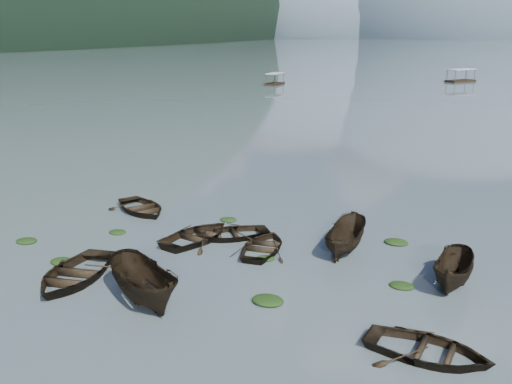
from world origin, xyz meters
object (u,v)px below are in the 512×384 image
at_px(rowboat_3, 264,250).
at_px(pontoon_centre, 460,82).
at_px(rowboat_0, 75,280).
at_px(pontoon_left, 275,85).

relative_size(rowboat_3, pontoon_centre, 0.59).
bearing_deg(rowboat_0, pontoon_centre, 76.29).
xyz_separation_m(rowboat_0, rowboat_3, (6.26, 6.61, 0.00)).
distance_m(rowboat_0, pontoon_left, 93.42).
bearing_deg(pontoon_centre, pontoon_left, -110.69).
distance_m(rowboat_3, pontoon_centre, 104.80).
bearing_deg(rowboat_3, rowboat_0, 40.07).
distance_m(rowboat_3, pontoon_left, 89.25).
bearing_deg(pontoon_left, rowboat_0, -76.07).
bearing_deg(rowboat_3, pontoon_centre, -96.59).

